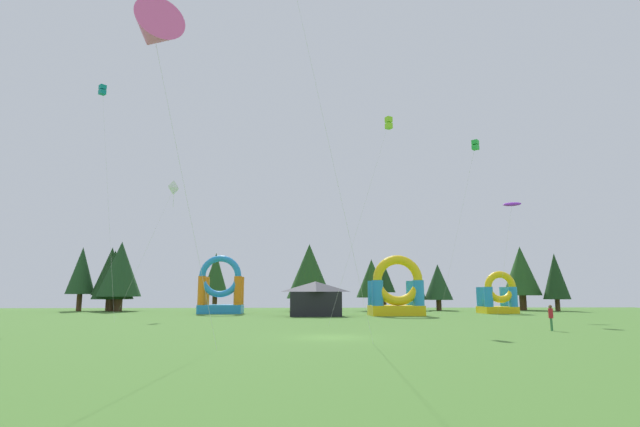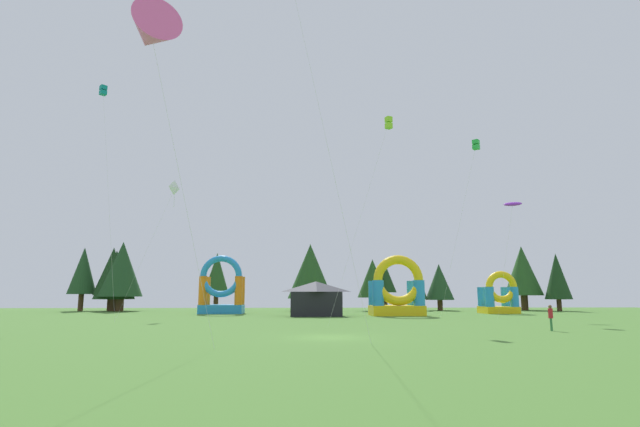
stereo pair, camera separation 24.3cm
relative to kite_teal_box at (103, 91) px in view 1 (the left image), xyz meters
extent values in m
plane|color=#47752D|center=(22.94, -20.50, -23.85)|extent=(120.00, 120.00, 0.00)
cube|color=#0C7F7A|center=(-0.02, 0.02, -0.16)|extent=(0.87, 0.87, 0.47)
cube|color=#0C7F7A|center=(-0.02, 0.02, 0.40)|extent=(0.87, 0.87, 0.47)
cylinder|color=silver|center=(2.19, -2.14, -11.87)|extent=(4.43, 4.35, 23.98)
pyramid|color=white|center=(6.63, 5.68, -9.30)|extent=(0.83, 1.18, 1.25)
cylinder|color=white|center=(6.55, 5.73, -10.39)|extent=(0.04, 0.04, 2.20)
cylinder|color=silver|center=(3.93, 5.08, -16.57)|extent=(5.25, 1.31, 14.56)
cube|color=#8CD826|center=(29.22, -7.25, -6.01)|extent=(0.70, 0.70, 0.50)
cube|color=#8CD826|center=(29.22, -7.25, -5.41)|extent=(0.70, 0.70, 0.50)
cylinder|color=silver|center=(26.30, -8.76, -14.78)|extent=(5.84, 3.02, 18.15)
ellipsoid|color=purple|center=(44.12, 1.10, -11.71)|extent=(2.07, 1.02, 0.74)
cylinder|color=silver|center=(42.99, 1.22, -17.78)|extent=(2.28, 0.26, 12.14)
cube|color=green|center=(40.73, 1.92, -5.11)|extent=(0.91, 0.91, 0.49)
cube|color=green|center=(40.73, 1.92, -4.52)|extent=(0.91, 0.91, 0.49)
cylinder|color=silver|center=(38.84, 3.68, -14.33)|extent=(3.80, 3.54, 19.04)
cylinder|color=silver|center=(22.46, -24.32, -12.51)|extent=(4.81, 0.02, 22.69)
cone|color=#EA599E|center=(14.03, -28.47, -9.07)|extent=(3.36, 3.43, 2.75)
cylinder|color=silver|center=(15.61, -27.49, -16.46)|extent=(3.17, 1.98, 14.79)
cylinder|color=#33723F|center=(38.64, -16.03, -23.42)|extent=(0.16, 0.16, 0.86)
cylinder|color=#33723F|center=(38.59, -16.19, -23.42)|extent=(0.16, 0.16, 0.86)
cylinder|color=#B21E26|center=(38.61, -16.11, -22.64)|extent=(0.38, 0.38, 0.68)
sphere|color=brown|center=(38.61, -16.11, -22.19)|extent=(0.23, 0.23, 0.23)
cube|color=#268CD8|center=(10.99, 14.56, -23.29)|extent=(5.54, 3.57, 1.12)
cylinder|color=orange|center=(8.72, 13.27, -20.93)|extent=(1.00, 1.00, 3.62)
cylinder|color=orange|center=(13.26, 13.27, -20.93)|extent=(1.00, 1.00, 3.62)
cylinder|color=orange|center=(8.72, 15.84, -20.93)|extent=(1.00, 1.00, 3.62)
cylinder|color=orange|center=(13.26, 15.84, -20.93)|extent=(1.00, 1.00, 3.62)
torus|color=#268CD8|center=(10.99, 13.27, -19.12)|extent=(5.34, 0.80, 5.34)
cube|color=yellow|center=(32.49, 8.24, -23.27)|extent=(6.07, 4.72, 1.17)
cylinder|color=#268CD8|center=(30.11, 6.54, -21.23)|extent=(1.32, 1.32, 2.91)
cylinder|color=#268CD8|center=(34.86, 6.54, -21.23)|extent=(1.32, 1.32, 2.91)
cylinder|color=#268CD8|center=(30.11, 9.94, -21.23)|extent=(1.32, 1.32, 2.91)
cylinder|color=#268CD8|center=(34.86, 9.94, -21.23)|extent=(1.32, 1.32, 2.91)
torus|color=yellow|center=(32.49, 6.54, -19.78)|extent=(5.81, 1.06, 5.81)
cube|color=yellow|center=(46.96, 13.74, -23.42)|extent=(4.27, 3.88, 0.87)
cylinder|color=#268CD8|center=(45.37, 12.34, -21.72)|extent=(1.09, 1.09, 2.52)
cylinder|color=#268CD8|center=(48.55, 12.34, -21.72)|extent=(1.09, 1.09, 2.52)
cylinder|color=#268CD8|center=(45.37, 15.13, -21.72)|extent=(1.09, 1.09, 2.52)
cylinder|color=#268CD8|center=(48.55, 15.13, -21.72)|extent=(1.09, 1.09, 2.52)
torus|color=yellow|center=(46.96, 12.34, -20.46)|extent=(4.05, 0.87, 4.05)
cube|color=black|center=(22.96, 6.85, -22.47)|extent=(5.77, 4.12, 2.76)
pyramid|color=#3F3F47|center=(22.96, 6.85, -20.50)|extent=(5.77, 4.12, 1.18)
cylinder|color=#4C331E|center=(-11.13, 24.13, -22.62)|extent=(0.73, 0.73, 2.46)
cone|color=#1E4221|center=(-11.13, 24.13, -17.93)|extent=(4.06, 4.06, 6.92)
cylinder|color=#4C331E|center=(-6.97, 24.51, -22.70)|extent=(0.92, 0.92, 2.29)
cone|color=#193819|center=(-6.97, 24.51, -18.01)|extent=(5.13, 5.13, 7.10)
cylinder|color=#4C331E|center=(-6.31, 23.95, -22.98)|extent=(1.06, 1.06, 1.73)
cone|color=#193819|center=(-6.31, 23.95, -18.54)|extent=(5.88, 5.88, 7.16)
cylinder|color=#4C331E|center=(-5.06, 22.96, -22.79)|extent=(1.11, 1.11, 2.12)
cone|color=#1E4221|center=(-5.06, 22.96, -17.74)|extent=(6.18, 6.18, 7.98)
cylinder|color=#4C331E|center=(8.44, 25.02, -22.71)|extent=(0.70, 0.70, 2.28)
cone|color=#234C1E|center=(8.44, 25.02, -18.38)|extent=(3.89, 3.89, 6.37)
cylinder|color=#4C331E|center=(22.58, 22.02, -22.93)|extent=(1.19, 1.19, 1.84)
cone|color=#234C1E|center=(22.58, 22.02, -18.05)|extent=(6.59, 6.59, 7.94)
cylinder|color=#4C331E|center=(31.76, 21.92, -22.87)|extent=(0.82, 0.82, 1.97)
cone|color=#234C1E|center=(31.76, 21.92, -19.09)|extent=(4.55, 4.55, 5.58)
cylinder|color=#4C331E|center=(33.67, 22.53, -22.50)|extent=(0.60, 0.60, 2.71)
cone|color=#193819|center=(33.67, 22.53, -18.94)|extent=(3.35, 3.35, 4.41)
cylinder|color=#4C331E|center=(38.99, 24.35, -22.99)|extent=(0.50, 0.50, 1.71)
cone|color=#1E4221|center=(38.99, 24.35, -20.06)|extent=(2.76, 2.76, 4.15)
cylinder|color=#4C331E|center=(42.41, 24.69, -23.05)|extent=(0.78, 0.78, 1.60)
cone|color=#1E4221|center=(42.41, 24.69, -19.54)|extent=(4.34, 4.34, 5.42)
cylinder|color=#4C331E|center=(55.64, 24.96, -22.72)|extent=(1.03, 1.03, 2.27)
cone|color=#234C1E|center=(55.64, 24.96, -17.80)|extent=(5.72, 5.72, 7.58)
cylinder|color=#4C331E|center=(59.19, 21.45, -22.99)|extent=(0.68, 0.68, 1.71)
cone|color=#193819|center=(59.19, 21.45, -18.75)|extent=(3.80, 3.80, 6.77)
camera|label=1|loc=(20.95, -50.22, -21.27)|focal=27.49mm
camera|label=2|loc=(21.19, -50.23, -21.27)|focal=27.49mm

